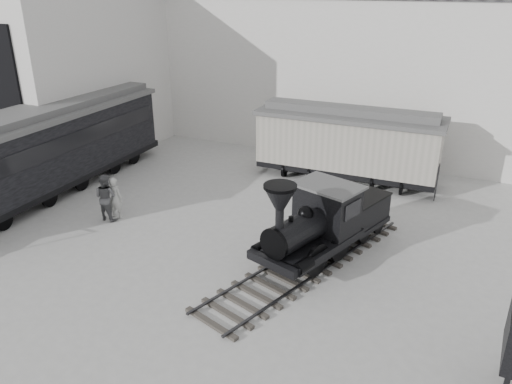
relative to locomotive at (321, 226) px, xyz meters
The scene contains 8 objects.
ground 4.19m from the locomotive, 117.61° to the right, with size 90.00×90.00×0.00m, color #9E9E9B.
north_wall 12.37m from the locomotive, 99.24° to the left, with size 34.00×2.51×11.00m.
west_pavilion 17.88m from the locomotive, 158.61° to the left, with size 7.00×12.11×9.00m.
locomotive is the anchor object (origin of this frame).
boxcar 7.72m from the locomotive, 99.27° to the left, with size 8.68×2.90×3.53m.
passenger_coach 12.79m from the locomotive, behind, with size 3.31×13.62×3.62m.
visitor_a 8.41m from the locomotive, behind, with size 0.63×0.41×1.71m, color #B2B3AE.
visitor_b 8.64m from the locomotive, behind, with size 0.92×0.72×1.90m, color #4F5052.
Camera 1 is at (6.30, -10.98, 8.81)m, focal length 35.00 mm.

